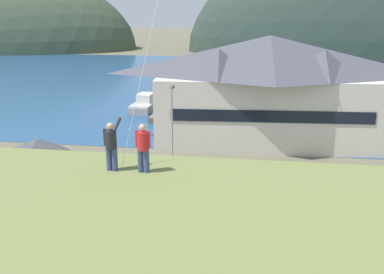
{
  "coord_description": "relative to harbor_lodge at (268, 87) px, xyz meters",
  "views": [
    {
      "loc": [
        5.76,
        -20.09,
        12.91
      ],
      "look_at": [
        1.48,
        9.0,
        4.09
      ],
      "focal_mm": 39.94,
      "sensor_mm": 36.0,
      "label": 1
    }
  ],
  "objects": [
    {
      "name": "harbor_lodge",
      "position": [
        0.0,
        0.0,
        0.0
      ],
      "size": [
        23.24,
        10.84,
        10.56
      ],
      "color": "beige",
      "rests_on": "ground"
    },
    {
      "name": "person_kite_flyer",
      "position": [
        -6.21,
        -28.26,
        2.77
      ],
      "size": [
        0.57,
        0.64,
        1.86
      ],
      "color": "#384770",
      "rests_on": "grassy_hill_foreground"
    },
    {
      "name": "wharf_dock",
      "position": [
        -11.89,
        13.19,
        -5.26
      ],
      "size": [
        3.2,
        15.73,
        0.7
      ],
      "color": "#70604C",
      "rests_on": "ground"
    },
    {
      "name": "moored_boat_wharfside",
      "position": [
        -15.61,
        13.1,
        -4.89
      ],
      "size": [
        3.11,
        8.49,
        2.16
      ],
      "color": "#A8A399",
      "rests_on": "ground"
    },
    {
      "name": "storage_shed_near_lot",
      "position": [
        -15.48,
        -16.57,
        -3.2
      ],
      "size": [
        6.13,
        5.06,
        4.65
      ],
      "color": "#756B5B",
      "rests_on": "ground"
    },
    {
      "name": "parked_car_back_row_right",
      "position": [
        0.66,
        -16.23,
        -4.55
      ],
      "size": [
        4.22,
        2.09,
        1.82
      ],
      "color": "#236633",
      "rests_on": "parking_lot_pad"
    },
    {
      "name": "parking_light_pole",
      "position": [
        -7.4,
        -11.21,
        -1.29
      ],
      "size": [
        0.24,
        0.78,
        7.35
      ],
      "color": "#ADADB2",
      "rests_on": "parking_lot_pad"
    },
    {
      "name": "parked_car_mid_row_far",
      "position": [
        -0.42,
        -22.14,
        -4.55
      ],
      "size": [
        4.31,
        2.28,
        1.82
      ],
      "color": "slate",
      "rests_on": "parking_lot_pad"
    },
    {
      "name": "parked_car_corner_spot",
      "position": [
        -4.83,
        -16.35,
        -4.55
      ],
      "size": [
        4.23,
        2.12,
        1.82
      ],
      "color": "black",
      "rests_on": "parking_lot_pad"
    },
    {
      "name": "person_companion",
      "position": [
        -5.06,
        -28.26,
        2.75
      ],
      "size": [
        0.55,
        0.4,
        1.74
      ],
      "color": "#384770",
      "rests_on": "grassy_hill_foreground"
    },
    {
      "name": "parking_lot_pad",
      "position": [
        -7.11,
        -16.76,
        -5.56
      ],
      "size": [
        40.0,
        20.0,
        0.1
      ],
      "primitive_type": "cube",
      "color": "gray",
      "rests_on": "ground"
    },
    {
      "name": "parked_car_mid_row_near",
      "position": [
        -11.45,
        -21.43,
        -4.55
      ],
      "size": [
        4.21,
        2.07,
        1.82
      ],
      "color": "red",
      "rests_on": "parking_lot_pad"
    },
    {
      "name": "bay_water",
      "position": [
        -7.11,
        38.24,
        -5.6
      ],
      "size": [
        360.0,
        84.0,
        0.03
      ],
      "primitive_type": "cube",
      "color": "navy",
      "rests_on": "ground"
    },
    {
      "name": "ground_plane",
      "position": [
        -7.11,
        -21.76,
        -5.61
      ],
      "size": [
        600.0,
        600.0,
        0.0
      ],
      "primitive_type": "plane",
      "color": "#66604C"
    }
  ]
}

